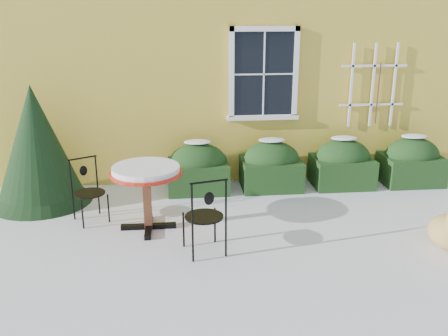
{
  "coord_description": "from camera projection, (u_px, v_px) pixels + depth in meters",
  "views": [
    {
      "loc": [
        -0.69,
        -5.76,
        3.1
      ],
      "look_at": [
        0.0,
        1.0,
        0.9
      ],
      "focal_mm": 40.0,
      "sensor_mm": 36.0,
      "label": 1
    }
  ],
  "objects": [
    {
      "name": "ground",
      "position": [
        232.0,
        257.0,
        6.47
      ],
      "size": [
        80.0,
        80.0,
        0.0
      ],
      "primitive_type": "plane",
      "color": "white",
      "rests_on": "ground"
    },
    {
      "name": "house",
      "position": [
        199.0,
        2.0,
        12.1
      ],
      "size": [
        12.4,
        8.4,
        6.4
      ],
      "color": "yellow",
      "rests_on": "ground"
    },
    {
      "name": "hedge_row",
      "position": [
        307.0,
        165.0,
        8.92
      ],
      "size": [
        4.95,
        0.8,
        0.91
      ],
      "color": "black",
      "rests_on": "ground"
    },
    {
      "name": "evergreen_shrub",
      "position": [
        38.0,
        157.0,
        8.08
      ],
      "size": [
        1.62,
        1.62,
        1.96
      ],
      "rotation": [
        0.0,
        0.0,
        -0.22
      ],
      "color": "black",
      "rests_on": "ground"
    },
    {
      "name": "bistro_table",
      "position": [
        146.0,
        177.0,
        7.07
      ],
      "size": [
        1.03,
        1.03,
        0.96
      ],
      "rotation": [
        0.0,
        0.0,
        -0.09
      ],
      "color": "black",
      "rests_on": "ground"
    },
    {
      "name": "patio_chair_near",
      "position": [
        205.0,
        215.0,
        6.43
      ],
      "size": [
        0.58,
        0.57,
        1.07
      ],
      "rotation": [
        0.0,
        0.0,
        3.38
      ],
      "color": "black",
      "rests_on": "ground"
    },
    {
      "name": "patio_chair_far",
      "position": [
        89.0,
        190.0,
        7.47
      ],
      "size": [
        0.58,
        0.57,
        0.96
      ],
      "rotation": [
        0.0,
        0.0,
        0.5
      ],
      "color": "black",
      "rests_on": "ground"
    }
  ]
}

